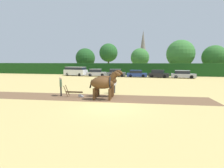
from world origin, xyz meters
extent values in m
plane|color=tan|center=(0.00, 0.00, 0.00)|extent=(240.00, 240.00, 0.00)
cube|color=brown|center=(-5.04, 2.40, 0.00)|extent=(25.86, 4.88, 0.01)
cube|color=#194719|center=(0.00, 28.98, 1.37)|extent=(79.74, 1.76, 2.75)
cylinder|color=#423323|center=(-15.04, 34.68, 1.32)|extent=(0.44, 0.44, 2.65)
sphere|color=#1E4C1E|center=(-15.04, 34.68, 4.12)|extent=(5.36, 5.36, 5.36)
cylinder|color=#423323|center=(-8.54, 35.13, 2.08)|extent=(0.44, 0.44, 4.16)
sphere|color=#235623|center=(-8.54, 35.13, 5.53)|extent=(4.97, 4.97, 4.97)
cylinder|color=brown|center=(-0.09, 35.46, 1.43)|extent=(0.44, 0.44, 2.87)
sphere|color=#387533|center=(-0.09, 35.46, 4.20)|extent=(4.85, 4.85, 4.85)
cylinder|color=#423323|center=(9.90, 35.11, 1.59)|extent=(0.44, 0.44, 3.18)
sphere|color=#387533|center=(9.90, 35.11, 5.06)|extent=(6.86, 6.86, 6.86)
cylinder|color=#423323|center=(17.42, 34.57, 1.36)|extent=(0.44, 0.44, 2.72)
sphere|color=#2D6628|center=(17.42, 34.57, 4.23)|extent=(5.51, 5.51, 5.51)
cylinder|color=gray|center=(-0.44, 61.24, 3.51)|extent=(2.19, 2.19, 7.03)
cone|color=slate|center=(-0.44, 61.24, 11.32)|extent=(2.41, 2.41, 8.59)
ellipsoid|color=#513319|center=(-1.15, 2.01, 1.38)|extent=(2.03, 1.13, 0.95)
cylinder|color=#513319|center=(-0.53, 2.33, 0.48)|extent=(0.18, 0.18, 0.95)
cylinder|color=#513319|center=(-0.49, 1.78, 0.48)|extent=(0.18, 0.18, 0.95)
cylinder|color=#513319|center=(-1.80, 2.24, 0.48)|extent=(0.18, 0.18, 0.95)
cylinder|color=#513319|center=(-1.76, 1.69, 0.48)|extent=(0.18, 0.18, 0.95)
cylinder|color=#513319|center=(-0.31, 2.06, 1.86)|extent=(0.83, 0.50, 0.87)
ellipsoid|color=#513319|center=(0.07, 2.09, 2.13)|extent=(0.70, 0.31, 0.54)
cube|color=black|center=(-0.14, 2.08, 2.06)|extent=(0.40, 0.11, 0.52)
cylinder|color=black|center=(-2.08, 1.94, 1.28)|extent=(0.30, 0.14, 0.71)
torus|color=black|center=(-0.46, 2.05, 1.45)|extent=(0.18, 0.96, 0.96)
ellipsoid|color=#513319|center=(-1.24, 3.32, 1.44)|extent=(2.11, 1.06, 0.88)
cylinder|color=#513319|center=(-0.59, 3.62, 0.52)|extent=(0.18, 0.18, 1.04)
cylinder|color=#513319|center=(-0.55, 3.12, 0.52)|extent=(0.18, 0.18, 1.04)
cylinder|color=#513319|center=(-1.92, 3.53, 0.52)|extent=(0.18, 0.18, 1.04)
cylinder|color=#513319|center=(-1.89, 3.02, 0.52)|extent=(0.18, 0.18, 1.04)
cylinder|color=#513319|center=(-0.37, 3.38, 1.91)|extent=(0.80, 0.47, 0.86)
ellipsoid|color=#513319|center=(0.03, 3.41, 2.19)|extent=(0.70, 0.31, 0.54)
cube|color=black|center=(-0.19, 3.39, 2.10)|extent=(0.40, 0.11, 0.53)
cylinder|color=black|center=(-2.21, 3.25, 1.34)|extent=(0.30, 0.14, 0.71)
torus|color=black|center=(-0.52, 3.37, 1.50)|extent=(0.17, 0.90, 0.89)
cube|color=#4C331E|center=(-3.84, 2.48, 0.45)|extent=(1.55, 0.21, 0.12)
cube|color=#939399|center=(-3.22, 2.52, 0.10)|extent=(0.49, 0.23, 0.39)
cylinder|color=#4C331E|center=(-4.55, 2.63, 0.55)|extent=(0.40, 0.09, 0.96)
cylinder|color=#4C331E|center=(-4.52, 2.24, 0.55)|extent=(0.40, 0.09, 0.96)
cylinder|color=#38332D|center=(-5.29, 2.85, 0.43)|extent=(0.14, 0.14, 0.87)
cylinder|color=#38332D|center=(-5.19, 2.65, 0.43)|extent=(0.14, 0.14, 0.87)
cube|color=#4C6B4C|center=(-5.24, 2.75, 1.17)|extent=(0.42, 0.54, 0.61)
sphere|color=tan|center=(-5.24, 2.75, 1.61)|extent=(0.23, 0.23, 0.23)
cylinder|color=#4C6B4C|center=(-5.38, 3.01, 1.15)|extent=(0.09, 0.09, 0.58)
cylinder|color=#4C6B4C|center=(-5.10, 2.49, 1.15)|extent=(0.09, 0.09, 0.58)
cylinder|color=#4C4C4C|center=(-0.76, 5.15, 0.39)|extent=(0.14, 0.14, 0.78)
cylinder|color=#4C4C4C|center=(-0.90, 5.00, 0.39)|extent=(0.14, 0.14, 0.78)
cube|color=silver|center=(-0.83, 5.07, 1.06)|extent=(0.45, 0.48, 0.56)
sphere|color=tan|center=(-0.83, 5.07, 1.45)|extent=(0.21, 0.21, 0.21)
cylinder|color=silver|center=(-0.65, 5.28, 1.04)|extent=(0.09, 0.09, 0.52)
cylinder|color=silver|center=(-1.01, 4.87, 1.04)|extent=(0.09, 0.09, 0.52)
cube|color=silver|center=(-13.52, 24.53, 0.78)|extent=(5.24, 2.78, 1.18)
cube|color=black|center=(-13.52, 24.53, 1.63)|extent=(4.62, 2.48, 0.54)
cube|color=silver|center=(-13.52, 24.53, 1.93)|extent=(4.62, 2.48, 0.06)
cylinder|color=black|center=(-11.85, 25.17, 0.34)|extent=(0.70, 0.32, 0.68)
cylinder|color=black|center=(-12.14, 23.40, 0.34)|extent=(0.70, 0.32, 0.68)
cylinder|color=black|center=(-14.91, 25.66, 0.34)|extent=(0.70, 0.32, 0.68)
cylinder|color=black|center=(-15.19, 23.89, 0.34)|extent=(0.70, 0.32, 0.68)
cube|color=#A8A8B2|center=(-8.60, 24.35, 0.54)|extent=(4.41, 2.52, 0.72)
cube|color=black|center=(-8.80, 24.31, 1.20)|extent=(2.75, 2.04, 0.60)
cube|color=#A8A8B2|center=(-8.80, 24.31, 1.53)|extent=(2.75, 2.04, 0.06)
cylinder|color=black|center=(-7.48, 25.35, 0.32)|extent=(0.67, 0.33, 0.64)
cylinder|color=black|center=(-7.19, 23.82, 0.32)|extent=(0.67, 0.33, 0.64)
cylinder|color=black|center=(-10.01, 24.88, 0.32)|extent=(0.67, 0.33, 0.64)
cylinder|color=black|center=(-9.72, 23.34, 0.32)|extent=(0.67, 0.33, 0.64)
cube|color=#565B66|center=(-4.24, 24.13, 0.55)|extent=(4.07, 2.30, 0.73)
cube|color=black|center=(-4.43, 24.11, 1.22)|extent=(2.51, 1.92, 0.61)
cube|color=#565B66|center=(-4.43, 24.11, 1.56)|extent=(2.51, 1.92, 0.06)
cylinder|color=black|center=(-3.15, 25.08, 0.33)|extent=(0.69, 0.30, 0.66)
cylinder|color=black|center=(-2.94, 23.50, 0.33)|extent=(0.69, 0.30, 0.66)
cylinder|color=black|center=(-5.53, 24.77, 0.33)|extent=(0.69, 0.30, 0.66)
cylinder|color=black|center=(-5.32, 23.19, 0.33)|extent=(0.69, 0.30, 0.66)
cube|color=navy|center=(0.05, 23.92, 0.49)|extent=(4.08, 1.91, 0.65)
cube|color=black|center=(-0.15, 23.91, 1.09)|extent=(2.47, 1.67, 0.54)
cube|color=navy|center=(-0.15, 23.91, 1.39)|extent=(2.47, 1.67, 0.06)
cylinder|color=black|center=(1.26, 24.73, 0.30)|extent=(0.61, 0.24, 0.60)
cylinder|color=black|center=(1.33, 23.21, 0.30)|extent=(0.61, 0.24, 0.60)
cylinder|color=black|center=(-1.22, 24.64, 0.30)|extent=(0.61, 0.24, 0.60)
cylinder|color=black|center=(-1.16, 23.11, 0.30)|extent=(0.61, 0.24, 0.60)
cube|color=black|center=(4.33, 23.82, 0.52)|extent=(4.11, 2.46, 0.70)
cube|color=black|center=(4.14, 23.85, 1.16)|extent=(2.57, 1.99, 0.59)
cube|color=black|center=(4.14, 23.85, 1.48)|extent=(2.57, 1.99, 0.06)
cylinder|color=black|center=(5.64, 24.32, 0.31)|extent=(0.64, 0.34, 0.61)
cylinder|color=black|center=(5.34, 22.84, 0.31)|extent=(0.64, 0.34, 0.61)
cylinder|color=black|center=(3.31, 24.79, 0.31)|extent=(0.64, 0.34, 0.61)
cylinder|color=black|center=(3.01, 23.31, 0.31)|extent=(0.64, 0.34, 0.61)
cube|color=#A8A8B2|center=(8.77, 23.46, 0.52)|extent=(4.45, 2.07, 0.67)
cube|color=black|center=(8.55, 23.48, 1.13)|extent=(2.71, 1.78, 0.55)
cube|color=#A8A8B2|center=(8.55, 23.48, 1.44)|extent=(2.71, 1.78, 0.06)
cylinder|color=black|center=(10.16, 24.16, 0.33)|extent=(0.67, 0.26, 0.65)
cylinder|color=black|center=(10.06, 22.59, 0.33)|extent=(0.67, 0.26, 0.65)
cylinder|color=black|center=(7.47, 24.34, 0.33)|extent=(0.67, 0.26, 0.65)
cylinder|color=black|center=(7.37, 22.77, 0.33)|extent=(0.67, 0.26, 0.65)
camera|label=1|loc=(2.63, -11.55, 3.09)|focal=28.00mm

